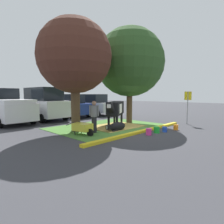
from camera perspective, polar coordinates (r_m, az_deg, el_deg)
The scene contains 19 objects.
ground_plane at distance 10.36m, azimuth 5.78°, elevation -5.60°, with size 80.00×80.00×0.00m, color #38383D.
grass_island at distance 11.39m, azimuth -1.23°, elevation -4.52°, with size 6.61×4.72×0.02m, color #477A33.
curb_yellow at distance 9.79m, azimuth 9.24°, elevation -5.93°, with size 7.81×0.24×0.12m, color yellow.
hay_bedding at distance 11.32m, azimuth 1.10°, elevation -4.51°, with size 3.20×2.40×0.04m, color tan.
shade_tree_left at distance 10.21m, azimuth -11.53°, elevation 16.52°, with size 3.90×3.90×5.94m.
shade_tree_right at distance 13.10m, azimuth 5.52°, elevation 15.07°, with size 4.70×4.70×6.54m.
cow_holstein at distance 11.37m, azimuth 1.01°, elevation 1.09°, with size 2.83×2.01×1.57m.
calf_lying at distance 10.06m, azimuth 1.54°, elevation -4.53°, with size 1.32×0.58×0.48m.
person_handler at distance 9.48m, azimuth -5.57°, elevation -1.18°, with size 0.34×0.48×1.65m.
wheelbarrow at distance 9.09m, azimuth -9.06°, elevation -4.72°, with size 0.75×1.62×0.63m.
parking_sign at distance 13.25m, azimuth 22.46°, elevation 3.11°, with size 0.14×0.44×2.18m.
bucket_pink at distance 9.23m, azimuth 11.33°, elevation -5.98°, with size 0.30×0.30×0.32m.
bucket_green at distance 9.81m, azimuth 13.68°, elevation -5.35°, with size 0.32×0.32×0.32m.
bucket_blue at distance 10.17m, azimuth 16.02°, elevation -5.18°, with size 0.27×0.27×0.27m.
bucket_orange at distance 10.93m, azimuth 19.19°, elevation -4.48°, with size 0.28×0.28×0.29m.
pickup_truck_maroon at distance 14.68m, azimuth -30.01°, elevation 1.32°, with size 2.36×5.46×2.42m.
suv_black at distance 15.35m, azimuth -20.46°, elevation 2.43°, with size 2.24×4.66×2.52m.
sedan_blue at distance 16.97m, azimuth -12.73°, elevation 1.92°, with size 2.14×4.46×2.02m.
hatchback_white at distance 18.22m, azimuth -5.60°, elevation 2.26°, with size 2.14×4.46×2.02m.
Camera 1 is at (-8.01, -6.27, 1.97)m, focal length 29.46 mm.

